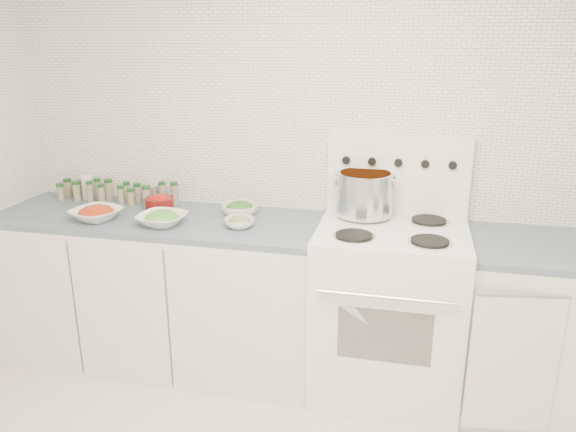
{
  "coord_description": "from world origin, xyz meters",
  "views": [
    {
      "loc": [
        0.56,
        -1.56,
        1.88
      ],
      "look_at": [
        -0.06,
        1.14,
        0.97
      ],
      "focal_mm": 35.0,
      "sensor_mm": 36.0,
      "label": 1
    }
  ],
  "objects_px": {
    "stock_pot": "(365,192)",
    "bowl_snowpea": "(162,219)",
    "bowl_tomato": "(96,213)",
    "stove": "(388,305)"
  },
  "relations": [
    {
      "from": "bowl_tomato",
      "to": "stove",
      "type": "bearing_deg",
      "value": 4.42
    },
    {
      "from": "stock_pot",
      "to": "bowl_snowpea",
      "type": "bearing_deg",
      "value": -164.68
    },
    {
      "from": "stock_pot",
      "to": "bowl_snowpea",
      "type": "height_order",
      "value": "stock_pot"
    },
    {
      "from": "stock_pot",
      "to": "bowl_snowpea",
      "type": "relative_size",
      "value": 1.15
    },
    {
      "from": "stove",
      "to": "stock_pot",
      "type": "distance_m",
      "value": 0.62
    },
    {
      "from": "stove",
      "to": "bowl_tomato",
      "type": "distance_m",
      "value": 1.67
    },
    {
      "from": "stock_pot",
      "to": "bowl_snowpea",
      "type": "xyz_separation_m",
      "value": [
        -1.05,
        -0.29,
        -0.14
      ]
    },
    {
      "from": "stock_pot",
      "to": "bowl_snowpea",
      "type": "distance_m",
      "value": 1.09
    },
    {
      "from": "stove",
      "to": "stock_pot",
      "type": "height_order",
      "value": "stove"
    },
    {
      "from": "bowl_tomato",
      "to": "bowl_snowpea",
      "type": "xyz_separation_m",
      "value": [
        0.39,
        -0.0,
        -0.0
      ]
    }
  ]
}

